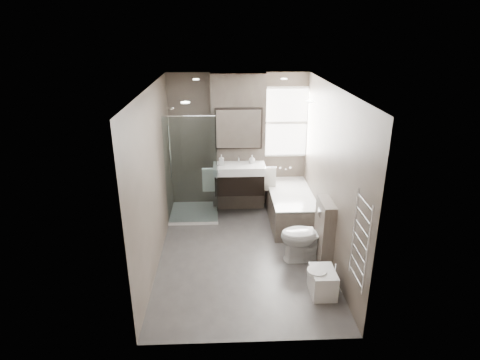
{
  "coord_description": "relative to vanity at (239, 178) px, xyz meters",
  "views": [
    {
      "loc": [
        -0.28,
        -5.5,
        3.41
      ],
      "look_at": [
        -0.04,
        0.15,
        1.2
      ],
      "focal_mm": 30.0,
      "sensor_mm": 36.0,
      "label": 1
    }
  ],
  "objects": [
    {
      "name": "towel_radiator",
      "position": [
        1.25,
        -3.03,
        0.38
      ],
      "size": [
        0.03,
        0.49,
        1.1
      ],
      "color": "silver",
      "rests_on": "room"
    },
    {
      "name": "bathtub",
      "position": [
        0.92,
        -0.33,
        -0.43
      ],
      "size": [
        0.75,
        1.6,
        0.57
      ],
      "color": "#5A5046",
      "rests_on": "ground"
    },
    {
      "name": "towel_right",
      "position": [
        0.56,
        -0.02,
        -0.02
      ],
      "size": [
        0.24,
        0.06,
        0.44
      ],
      "primitive_type": "cube",
      "color": "silver",
      "rests_on": "vanity_pier"
    },
    {
      "name": "shower_enclosure",
      "position": [
        -0.75,
        -0.08,
        -0.25
      ],
      "size": [
        0.9,
        0.9,
        2.0
      ],
      "color": "white",
      "rests_on": "ground"
    },
    {
      "name": "towel_left",
      "position": [
        -0.56,
        -0.02,
        -0.02
      ],
      "size": [
        0.24,
        0.06,
        0.44
      ],
      "primitive_type": "cube",
      "color": "silver",
      "rests_on": "vanity_pier"
    },
    {
      "name": "toilet",
      "position": [
        0.97,
        -1.63,
        -0.33
      ],
      "size": [
        0.81,
        0.47,
        0.82
      ],
      "primitive_type": "imported",
      "rotation": [
        0.0,
        0.0,
        -1.56
      ],
      "color": "white",
      "rests_on": "ground"
    },
    {
      "name": "window",
      "position": [
        0.9,
        0.45,
        0.93
      ],
      "size": [
        0.98,
        0.06,
        1.33
      ],
      "color": "white",
      "rests_on": "room"
    },
    {
      "name": "cistern_box",
      "position": [
        1.21,
        -1.68,
        -0.24
      ],
      "size": [
        0.19,
        0.55,
        1.0
      ],
      "color": "#5A5046",
      "rests_on": "ground"
    },
    {
      "name": "soap_bottle_b",
      "position": [
        0.24,
        0.1,
        0.33
      ],
      "size": [
        0.12,
        0.12,
        0.15
      ],
      "primitive_type": "imported",
      "color": "white",
      "rests_on": "vanity"
    },
    {
      "name": "vanity_pier",
      "position": [
        0.0,
        0.35,
        0.56
      ],
      "size": [
        1.0,
        0.25,
        2.6
      ],
      "primitive_type": "cube",
      "color": "#5A5046",
      "rests_on": "ground"
    },
    {
      "name": "mirror_cabinet",
      "position": [
        0.0,
        0.19,
        0.89
      ],
      "size": [
        0.86,
        0.08,
        0.76
      ],
      "color": "black",
      "rests_on": "vanity_pier"
    },
    {
      "name": "room",
      "position": [
        0.0,
        -1.43,
        0.56
      ],
      "size": [
        2.7,
        3.9,
        2.7
      ],
      "color": "#464240",
      "rests_on": "ground"
    },
    {
      "name": "vanity",
      "position": [
        0.0,
        0.0,
        0.0
      ],
      "size": [
        0.95,
        0.47,
        0.66
      ],
      "color": "black",
      "rests_on": "vanity_pier"
    },
    {
      "name": "bidet",
      "position": [
        1.01,
        -2.47,
        -0.55
      ],
      "size": [
        0.39,
        0.44,
        0.47
      ],
      "color": "white",
      "rests_on": "ground"
    },
    {
      "name": "soap_bottle_a",
      "position": [
        -0.32,
        0.0,
        0.36
      ],
      "size": [
        0.09,
        0.09,
        0.2
      ],
      "primitive_type": "imported",
      "color": "white",
      "rests_on": "vanity"
    }
  ]
}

